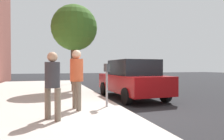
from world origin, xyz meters
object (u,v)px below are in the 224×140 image
at_px(pedestrian_bystander, 53,81).
at_px(street_tree, 74,28).
at_px(pedestrian_at_meter, 77,74).
at_px(parking_meter, 107,76).
at_px(parked_sedan_near, 132,79).
at_px(traffic_signal, 73,52).

height_order(pedestrian_bystander, street_tree, street_tree).
distance_m(pedestrian_at_meter, street_tree, 5.29).
bearing_deg(parking_meter, street_tree, 6.20).
xyz_separation_m(parked_sedan_near, street_tree, (2.41, 2.33, 2.64)).
bearing_deg(street_tree, pedestrian_bystander, 167.93).
height_order(pedestrian_at_meter, traffic_signal, traffic_signal).
xyz_separation_m(parked_sedan_near, traffic_signal, (6.96, 1.89, 1.68)).
xyz_separation_m(pedestrian_bystander, street_tree, (5.75, -1.23, 2.42)).
bearing_deg(pedestrian_at_meter, parked_sedan_near, 29.70).
bearing_deg(traffic_signal, pedestrian_at_meter, 174.21).
distance_m(pedestrian_at_meter, traffic_signal, 9.43).
distance_m(street_tree, traffic_signal, 4.67).
distance_m(parking_meter, pedestrian_bystander, 2.08).
relative_size(parking_meter, parked_sedan_near, 0.32).
height_order(parking_meter, traffic_signal, traffic_signal).
bearing_deg(traffic_signal, parked_sedan_near, -164.77).
relative_size(parking_meter, street_tree, 0.30).
relative_size(pedestrian_bystander, parked_sedan_near, 0.37).
height_order(street_tree, traffic_signal, street_tree).
bearing_deg(pedestrian_at_meter, parking_meter, -0.96).
bearing_deg(traffic_signal, parking_meter, -179.60).
height_order(pedestrian_bystander, traffic_signal, traffic_signal).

